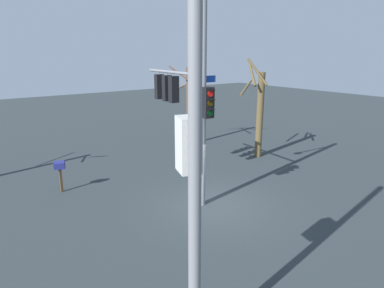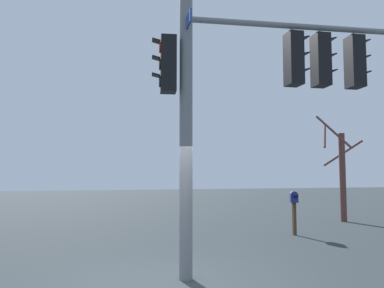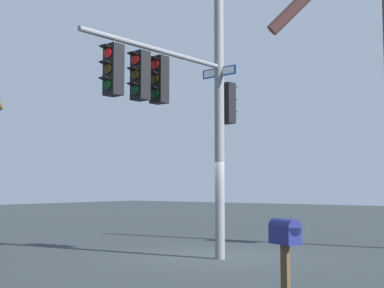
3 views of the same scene
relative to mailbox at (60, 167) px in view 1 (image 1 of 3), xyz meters
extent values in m
plane|color=#2B3337|center=(-4.46, 4.90, -1.11)|extent=(80.00, 80.00, 0.00)
cylinder|color=slate|center=(-4.12, 4.58, 3.20)|extent=(0.26, 0.26, 8.63)
cylinder|color=slate|center=(-4.31, 2.33, 3.92)|extent=(0.52, 4.51, 0.12)
cube|color=black|center=(-4.31, 2.34, 3.22)|extent=(0.37, 0.31, 1.10)
cylinder|color=red|center=(-4.32, 2.18, 3.56)|extent=(0.22, 0.04, 0.22)
cube|color=black|center=(-4.32, 2.10, 3.68)|extent=(0.21, 0.17, 0.06)
cylinder|color=#352504|center=(-4.32, 2.18, 3.22)|extent=(0.22, 0.04, 0.22)
cube|color=black|center=(-4.32, 2.10, 3.34)|extent=(0.21, 0.17, 0.06)
cylinder|color=black|center=(-4.32, 2.18, 2.88)|extent=(0.22, 0.04, 0.22)
cube|color=black|center=(-4.32, 2.10, 3.00)|extent=(0.21, 0.17, 0.06)
cylinder|color=slate|center=(-4.31, 2.34, 3.85)|extent=(0.04, 0.04, 0.15)
cube|color=black|center=(-4.36, 1.75, 3.22)|extent=(0.38, 0.33, 1.10)
cylinder|color=red|center=(-4.38, 1.58, 3.56)|extent=(0.22, 0.05, 0.22)
cube|color=black|center=(-4.38, 1.51, 3.68)|extent=(0.22, 0.18, 0.06)
cylinder|color=#352504|center=(-4.38, 1.58, 3.22)|extent=(0.22, 0.05, 0.22)
cube|color=black|center=(-4.38, 1.51, 3.34)|extent=(0.22, 0.18, 0.06)
cylinder|color=black|center=(-4.38, 1.58, 2.88)|extent=(0.22, 0.05, 0.22)
cube|color=black|center=(-4.38, 1.51, 3.00)|extent=(0.22, 0.18, 0.06)
cylinder|color=slate|center=(-4.36, 1.75, 3.85)|extent=(0.04, 0.04, 0.15)
cube|color=black|center=(-4.43, 0.98, 3.22)|extent=(0.38, 0.33, 1.10)
cylinder|color=red|center=(-4.45, 0.81, 3.56)|extent=(0.22, 0.05, 0.22)
cube|color=black|center=(-4.45, 0.74, 3.68)|extent=(0.22, 0.18, 0.06)
cylinder|color=#352504|center=(-4.45, 0.81, 3.22)|extent=(0.22, 0.05, 0.22)
cube|color=black|center=(-4.45, 0.74, 3.34)|extent=(0.22, 0.18, 0.06)
cylinder|color=black|center=(-4.45, 0.81, 2.88)|extent=(0.22, 0.05, 0.22)
cube|color=black|center=(-4.45, 0.74, 3.00)|extent=(0.22, 0.18, 0.06)
cylinder|color=slate|center=(-4.43, 0.98, 3.85)|extent=(0.04, 0.04, 0.15)
cube|color=black|center=(-4.09, 4.92, 2.99)|extent=(0.39, 0.34, 1.10)
cylinder|color=red|center=(-4.07, 5.09, 3.33)|extent=(0.22, 0.06, 0.22)
cube|color=black|center=(-4.06, 5.16, 3.45)|extent=(0.23, 0.19, 0.06)
cylinder|color=#352504|center=(-4.07, 5.09, 2.99)|extent=(0.22, 0.06, 0.22)
cube|color=black|center=(-4.06, 5.16, 3.11)|extent=(0.23, 0.19, 0.06)
cylinder|color=black|center=(-4.07, 5.09, 2.65)|extent=(0.22, 0.06, 0.22)
cube|color=black|center=(-4.06, 5.16, 2.77)|extent=(0.23, 0.19, 0.06)
cube|color=navy|center=(-4.12, 4.58, 3.79)|extent=(1.10, 0.11, 0.24)
cube|color=white|center=(-4.12, 4.56, 3.79)|extent=(1.00, 0.08, 0.18)
cylinder|color=slate|center=(0.14, 9.81, 2.89)|extent=(0.24, 0.24, 8.00)
cube|color=silver|center=(0.03, 9.47, 3.11)|extent=(0.51, 0.57, 1.02)
cube|color=#4C3823|center=(0.00, 0.00, -0.58)|extent=(0.10, 0.10, 1.05)
cube|color=navy|center=(0.00, 0.00, 0.06)|extent=(0.50, 0.39, 0.24)
cylinder|color=navy|center=(0.00, 0.00, 0.18)|extent=(0.50, 0.39, 0.24)
cylinder|color=#4C372A|center=(-8.90, -3.03, 1.36)|extent=(0.26, 0.26, 4.94)
cylinder|color=#4C372A|center=(-9.34, -3.60, 2.79)|extent=(1.21, 0.97, 0.74)
cylinder|color=#4C372A|center=(-8.15, -2.61, 3.39)|extent=(0.96, 1.59, 1.14)
cylinder|color=#4C372A|center=(-9.60, -2.85, 3.01)|extent=(0.47, 1.45, 0.66)
cylinder|color=#4C372A|center=(-9.68, -3.02, 3.14)|extent=(0.13, 1.61, 1.18)
cylinder|color=brown|center=(-10.65, 1.44, 1.29)|extent=(0.38, 0.38, 4.79)
cylinder|color=brown|center=(-10.10, 1.61, 3.72)|extent=(0.51, 1.25, 1.42)
cylinder|color=brown|center=(-10.26, 0.66, 2.81)|extent=(1.65, 0.93, 0.77)
cylinder|color=brown|center=(-10.17, 1.19, 3.57)|extent=(0.66, 1.12, 1.22)
camera|label=1|loc=(3.42, 14.21, 4.72)|focal=31.40mm
camera|label=2|loc=(-11.20, 6.24, 0.87)|focal=35.43mm
camera|label=3|loc=(3.34, -6.74, 0.75)|focal=48.45mm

